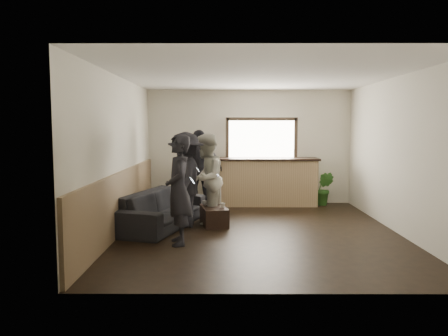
{
  "coord_description": "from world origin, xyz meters",
  "views": [
    {
      "loc": [
        -0.59,
        -7.82,
        1.9
      ],
      "look_at": [
        -0.61,
        0.4,
        1.12
      ],
      "focal_mm": 35.0,
      "sensor_mm": 36.0,
      "label": 1
    }
  ],
  "objects_px": {
    "sofa": "(162,209)",
    "potted_plant": "(324,189)",
    "bar_counter": "(262,179)",
    "person_b": "(206,179)",
    "person_a": "(179,190)",
    "person_c": "(186,179)",
    "person_d": "(200,170)",
    "cup_b": "(223,205)",
    "cup_a": "(205,203)",
    "coffee_table": "(214,216)"
  },
  "relations": [
    {
      "from": "person_d",
      "to": "cup_b",
      "type": "bearing_deg",
      "value": 82.22
    },
    {
      "from": "bar_counter",
      "to": "person_c",
      "type": "relative_size",
      "value": 1.5
    },
    {
      "from": "bar_counter",
      "to": "potted_plant",
      "type": "height_order",
      "value": "bar_counter"
    },
    {
      "from": "cup_a",
      "to": "potted_plant",
      "type": "bearing_deg",
      "value": 35.23
    },
    {
      "from": "person_c",
      "to": "sofa",
      "type": "bearing_deg",
      "value": -80.81
    },
    {
      "from": "bar_counter",
      "to": "sofa",
      "type": "relative_size",
      "value": 1.16
    },
    {
      "from": "person_a",
      "to": "sofa",
      "type": "bearing_deg",
      "value": -172.57
    },
    {
      "from": "person_a",
      "to": "person_c",
      "type": "bearing_deg",
      "value": 167.34
    },
    {
      "from": "coffee_table",
      "to": "cup_a",
      "type": "bearing_deg",
      "value": 136.59
    },
    {
      "from": "cup_a",
      "to": "person_c",
      "type": "height_order",
      "value": "person_c"
    },
    {
      "from": "coffee_table",
      "to": "person_c",
      "type": "relative_size",
      "value": 0.45
    },
    {
      "from": "potted_plant",
      "to": "person_d",
      "type": "bearing_deg",
      "value": -168.77
    },
    {
      "from": "bar_counter",
      "to": "sofa",
      "type": "xyz_separation_m",
      "value": [
        -2.09,
        -2.34,
        -0.3
      ]
    },
    {
      "from": "cup_b",
      "to": "person_c",
      "type": "height_order",
      "value": "person_c"
    },
    {
      "from": "potted_plant",
      "to": "sofa",
      "type": "bearing_deg",
      "value": -147.42
    },
    {
      "from": "bar_counter",
      "to": "cup_a",
      "type": "xyz_separation_m",
      "value": [
        -1.29,
        -2.01,
        -0.24
      ]
    },
    {
      "from": "potted_plant",
      "to": "person_c",
      "type": "relative_size",
      "value": 0.45
    },
    {
      "from": "sofa",
      "to": "person_b",
      "type": "height_order",
      "value": "person_b"
    },
    {
      "from": "sofa",
      "to": "person_d",
      "type": "height_order",
      "value": "person_d"
    },
    {
      "from": "coffee_table",
      "to": "person_b",
      "type": "height_order",
      "value": "person_b"
    },
    {
      "from": "potted_plant",
      "to": "person_a",
      "type": "bearing_deg",
      "value": -131.7
    },
    {
      "from": "person_a",
      "to": "potted_plant",
      "type": "bearing_deg",
      "value": 125.64
    },
    {
      "from": "coffee_table",
      "to": "person_d",
      "type": "relative_size",
      "value": 0.44
    },
    {
      "from": "sofa",
      "to": "potted_plant",
      "type": "height_order",
      "value": "potted_plant"
    },
    {
      "from": "cup_a",
      "to": "potted_plant",
      "type": "height_order",
      "value": "potted_plant"
    },
    {
      "from": "sofa",
      "to": "cup_b",
      "type": "relative_size",
      "value": 22.91
    },
    {
      "from": "sofa",
      "to": "potted_plant",
      "type": "relative_size",
      "value": 2.85
    },
    {
      "from": "sofa",
      "to": "coffee_table",
      "type": "relative_size",
      "value": 2.89
    },
    {
      "from": "cup_b",
      "to": "person_b",
      "type": "xyz_separation_m",
      "value": [
        -0.33,
        0.27,
        0.48
      ]
    },
    {
      "from": "person_a",
      "to": "person_c",
      "type": "xyz_separation_m",
      "value": [
        -0.0,
        1.29,
        0.01
      ]
    },
    {
      "from": "person_c",
      "to": "person_d",
      "type": "relative_size",
      "value": 0.98
    },
    {
      "from": "coffee_table",
      "to": "cup_a",
      "type": "height_order",
      "value": "cup_a"
    },
    {
      "from": "potted_plant",
      "to": "person_c",
      "type": "distance_m",
      "value": 3.89
    },
    {
      "from": "person_a",
      "to": "person_c",
      "type": "height_order",
      "value": "person_c"
    },
    {
      "from": "cup_b",
      "to": "person_d",
      "type": "height_order",
      "value": "person_d"
    },
    {
      "from": "potted_plant",
      "to": "person_a",
      "type": "distance_m",
      "value": 4.74
    },
    {
      "from": "person_b",
      "to": "cup_b",
      "type": "bearing_deg",
      "value": 63.47
    },
    {
      "from": "coffee_table",
      "to": "cup_a",
      "type": "distance_m",
      "value": 0.34
    },
    {
      "from": "person_a",
      "to": "coffee_table",
      "type": "bearing_deg",
      "value": 146.29
    },
    {
      "from": "coffee_table",
      "to": "potted_plant",
      "type": "height_order",
      "value": "potted_plant"
    },
    {
      "from": "potted_plant",
      "to": "cup_a",
      "type": "bearing_deg",
      "value": -144.77
    },
    {
      "from": "bar_counter",
      "to": "potted_plant",
      "type": "xyz_separation_m",
      "value": [
        1.5,
        -0.05,
        -0.23
      ]
    },
    {
      "from": "cup_a",
      "to": "person_d",
      "type": "xyz_separation_m",
      "value": [
        -0.17,
        1.38,
        0.51
      ]
    },
    {
      "from": "cup_a",
      "to": "cup_b",
      "type": "relative_size",
      "value": 1.13
    },
    {
      "from": "sofa",
      "to": "potted_plant",
      "type": "bearing_deg",
      "value": -40.36
    },
    {
      "from": "person_b",
      "to": "cup_a",
      "type": "bearing_deg",
      "value": -111.25
    },
    {
      "from": "potted_plant",
      "to": "person_b",
      "type": "relative_size",
      "value": 0.46
    },
    {
      "from": "person_a",
      "to": "person_b",
      "type": "xyz_separation_m",
      "value": [
        0.37,
        1.54,
        -0.01
      ]
    },
    {
      "from": "sofa",
      "to": "person_b",
      "type": "bearing_deg",
      "value": -52.38
    },
    {
      "from": "bar_counter",
      "to": "person_b",
      "type": "xyz_separation_m",
      "value": [
        -1.27,
        -2.03,
        0.25
      ]
    }
  ]
}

